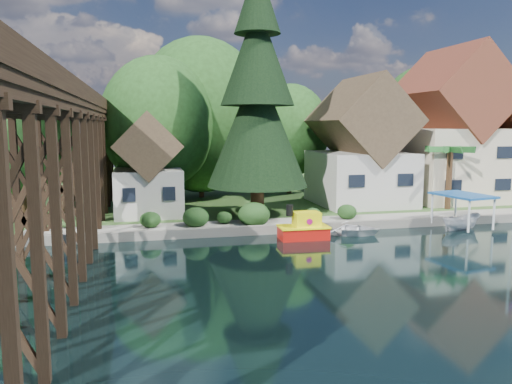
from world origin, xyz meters
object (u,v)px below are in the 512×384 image
Objects in this scene: house_left at (360,151)px; boat_white_a at (347,227)px; palm_tree at (450,151)px; tugboat at (304,228)px; house_center at (450,135)px; conifer at (257,97)px; boat_canopy at (462,215)px; trestle_bridge at (57,161)px; shed at (148,172)px.

house_left reaches higher than boat_white_a.
tugboat is (-14.26, -5.73, -4.53)m from palm_tree.
boat_white_a is (-14.05, -9.65, -5.96)m from house_center.
house_center is 19.72m from conifer.
house_center is at bearing 60.94° from boat_canopy.
house_center is 12.79m from boat_canopy.
palm_tree is 1.24× the size of boat_canopy.
trestle_bridge is 4.01× the size of house_left.
house_center is at bearing 19.49° from trestle_bridge.
house_left is at bearing 25.21° from trestle_bridge.
conifer is 4.24× the size of boat_canopy.
shed is 15.41m from boat_white_a.
boat_canopy reaches higher than boat_white_a.
tugboat is at bearing -178.94° from boat_canopy.
palm_tree is at bearing -6.31° from shed.
boat_white_a is at bearing -30.56° from shed.
boat_white_a is (-5.05, -9.15, -4.68)m from house_left.
shed is 2.40× the size of tugboat.
boat_canopy is at bearing 2.52° from trestle_bridge.
boat_canopy is at bearing -115.10° from palm_tree.
conifer is at bearing -167.32° from house_center.
house_center is 18.05m from boat_white_a.
trestle_bridge is 8.16× the size of palm_tree.
boat_white_a is at bearing 12.65° from tugboat.
boat_white_a is at bearing 5.35° from trestle_bridge.
boat_white_a is at bearing -145.52° from house_center.
house_left is 2.53× the size of boat_canopy.
palm_tree is at bearing -34.94° from house_left.
trestle_bridge is 15.42m from tugboat.
palm_tree is (28.94, 6.68, -0.12)m from trestle_bridge.
trestle_bridge is at bearing -154.79° from house_left.
house_center is at bearing 3.18° from house_left.
tugboat is at bearing 130.68° from boat_white_a.
house_left is 11.00m from boat_canopy.
trestle_bridge is 15.32m from conifer.
boat_canopy reaches higher than tugboat.
house_center is (32.00, 11.33, 1.07)m from trestle_bridge.
boat_canopy is at bearing -70.88° from house_left.
trestle_bridge is 33.96m from house_center.
tugboat is (9.68, -8.38, -3.13)m from shed.
boat_white_a is at bearing -47.20° from conifer.
tugboat is at bearing 3.69° from trestle_bridge.
shed is (-18.00, -1.50, -1.31)m from house_left.
conifer is (12.98, 7.05, 4.05)m from trestle_bridge.
trestle_bridge is 2.39× the size of conifer.
house_center is 0.75× the size of conifer.
shed is at bearing 87.47° from boat_white_a.
conifer reaches higher than boat_canopy.
house_center is at bearing 56.61° from palm_tree.
conifer is (-19.02, -4.28, 2.98)m from house_center.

